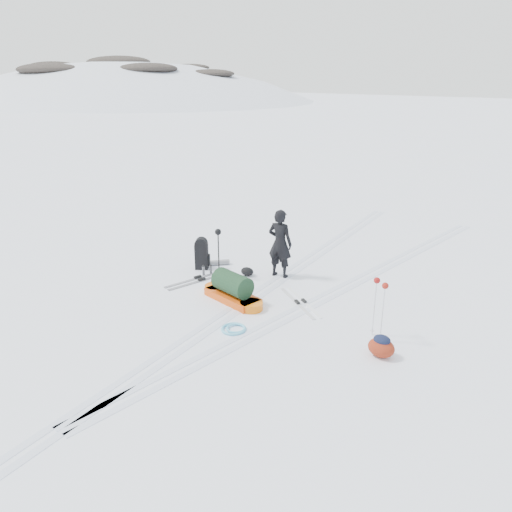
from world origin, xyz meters
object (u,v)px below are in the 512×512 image
object	(u,v)px
skier	(280,244)
pulk_sled	(233,290)
expedition_rucksack	(204,254)
ski_poles_black	(218,238)

from	to	relation	value
skier	pulk_sled	xyz separation A→B (m)	(-0.06, -1.80, -0.61)
expedition_rucksack	ski_poles_black	distance (m)	1.00
pulk_sled	expedition_rucksack	bearing A→B (deg)	159.68
ski_poles_black	pulk_sled	bearing A→B (deg)	-34.26
pulk_sled	ski_poles_black	distance (m)	1.59
skier	pulk_sled	size ratio (longest dim) A/B	0.96
ski_poles_black	skier	bearing A→B (deg)	42.64
expedition_rucksack	ski_poles_black	xyz separation A→B (m)	(0.71, -0.25, 0.65)
expedition_rucksack	pulk_sled	bearing A→B (deg)	-64.13
skier	pulk_sled	world-z (taller)	skier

